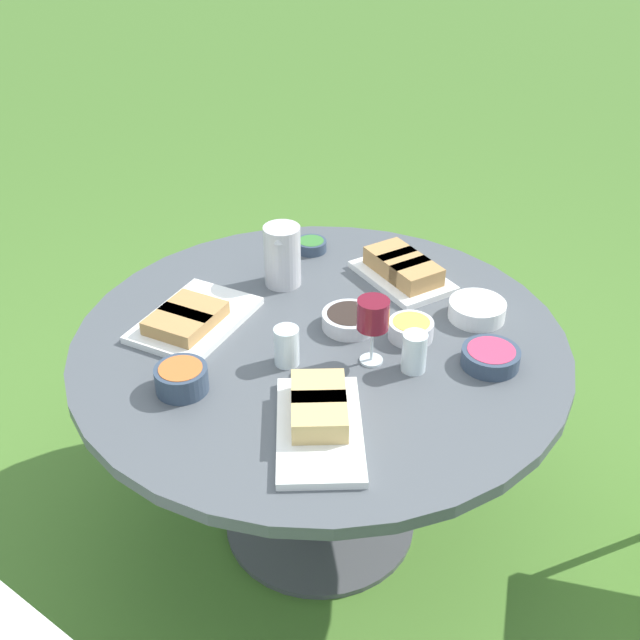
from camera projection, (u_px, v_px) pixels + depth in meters
ground_plane at (320, 522)px, 2.54m from camera, size 40.00×40.00×0.00m
dining_table at (320, 371)px, 2.21m from camera, size 1.33×1.33×0.71m
water_pitcher at (282, 256)px, 2.34m from camera, size 0.12×0.11×0.19m
wine_glass at (373, 316)px, 1.99m from camera, size 0.08×0.08×0.18m
platter_bread_main at (191, 319)px, 2.19m from camera, size 0.40×0.33×0.06m
platter_charcuterie at (319, 416)px, 1.83m from camera, size 0.39×0.26×0.07m
platter_sandwich_side at (403, 270)px, 2.39m from camera, size 0.35×0.34×0.07m
bowl_fries at (411, 329)px, 2.14m from camera, size 0.12×0.12×0.05m
bowl_salad at (311, 245)px, 2.55m from camera, size 0.10×0.10×0.04m
bowl_olives at (350, 319)px, 2.18m from camera, size 0.15×0.15×0.05m
bowl_dip_red at (491, 356)px, 2.04m from camera, size 0.15×0.15×0.05m
bowl_dip_cream at (477, 309)px, 2.22m from camera, size 0.16×0.16×0.05m
bowl_roasted_veg at (181, 378)px, 1.95m from camera, size 0.13×0.13×0.07m
cup_water_near at (414, 352)px, 2.01m from camera, size 0.06×0.06×0.11m
cup_water_far at (287, 346)px, 2.03m from camera, size 0.06×0.06×0.10m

